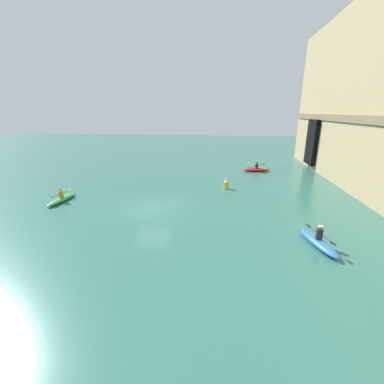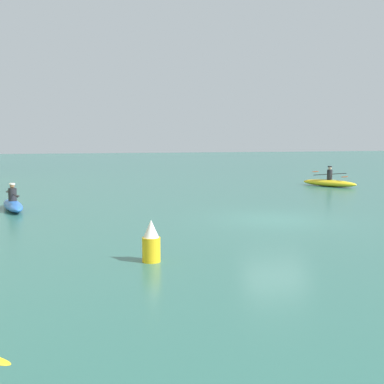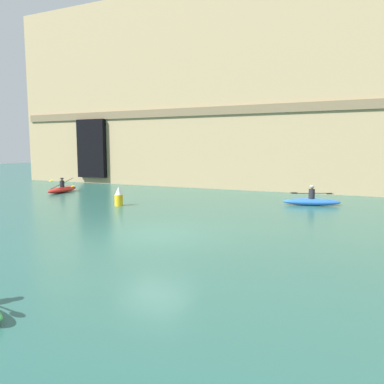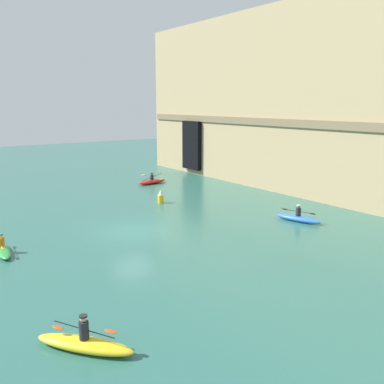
{
  "view_description": "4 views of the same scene",
  "coord_description": "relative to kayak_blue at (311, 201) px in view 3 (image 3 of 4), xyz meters",
  "views": [
    {
      "loc": [
        17.11,
        5.04,
        6.75
      ],
      "look_at": [
        -0.81,
        2.81,
        1.06
      ],
      "focal_mm": 24.0,
      "sensor_mm": 36.0,
      "label": 1
    },
    {
      "loc": [
        -18.96,
        6.9,
        3.38
      ],
      "look_at": [
        1.12,
        3.03,
        1.0
      ],
      "focal_mm": 50.0,
      "sensor_mm": 36.0,
      "label": 2
    },
    {
      "loc": [
        7.01,
        -11.97,
        3.3
      ],
      "look_at": [
        -0.57,
        4.53,
        1.13
      ],
      "focal_mm": 35.0,
      "sensor_mm": 36.0,
      "label": 3
    },
    {
      "loc": [
        22.91,
        -11.54,
        7.8
      ],
      "look_at": [
        0.5,
        4.17,
        2.07
      ],
      "focal_mm": 40.0,
      "sensor_mm": 36.0,
      "label": 4
    }
  ],
  "objects": [
    {
      "name": "ground_plane",
      "position": [
        -4.39,
        -10.1,
        -0.25
      ],
      "size": [
        120.0,
        120.0,
        0.0
      ],
      "primitive_type": "plane",
      "color": "#2D665B"
    },
    {
      "name": "cliff_bluff",
      "position": [
        -6.06,
        9.02,
        7.71
      ],
      "size": [
        44.27,
        7.19,
        15.97
      ],
      "color": "tan",
      "rests_on": "ground"
    },
    {
      "name": "kayak_blue",
      "position": [
        0.0,
        0.0,
        0.0
      ],
      "size": [
        3.27,
        1.47,
        1.15
      ],
      "rotation": [
        0.0,
        0.0,
        0.26
      ],
      "color": "blue",
      "rests_on": "ground"
    },
    {
      "name": "kayak_red",
      "position": [
        -17.5,
        -1.19,
        -0.02
      ],
      "size": [
        1.26,
        3.29,
        1.08
      ],
      "rotation": [
        0.0,
        0.0,
        4.85
      ],
      "color": "red",
      "rests_on": "ground"
    },
    {
      "name": "marker_buoy",
      "position": [
        -9.93,
        -4.73,
        0.25
      ],
      "size": [
        0.47,
        0.47,
        1.09
      ],
      "color": "yellow",
      "rests_on": "ground"
    }
  ]
}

